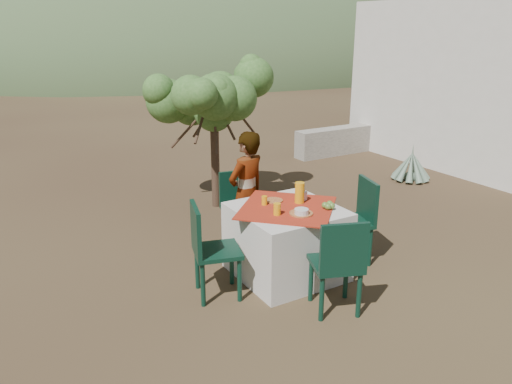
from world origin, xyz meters
TOP-DOWN VIEW (x-y plane):
  - ground at (0.00, 0.00)m, footprint 160.00×160.00m
  - table at (-0.59, -0.45)m, footprint 1.30×1.30m
  - chair_far at (-0.61, 0.59)m, footprint 0.47×0.47m
  - chair_near at (-0.63, -1.34)m, footprint 0.56×0.56m
  - chair_left at (-1.50, -0.45)m, footprint 0.54×0.54m
  - chair_right at (0.26, -0.57)m, footprint 0.54×0.54m
  - person at (-0.67, 0.27)m, footprint 0.60×0.49m
  - shrub_tree at (-0.24, 1.90)m, footprint 1.59×1.56m
  - agave at (3.17, 1.30)m, footprint 0.67×0.65m
  - guesthouse at (5.60, 1.80)m, footprint 3.20×4.20m
  - stone_wall at (3.60, 3.40)m, footprint 2.60×0.35m
  - hill_near_right at (12.00, 36.00)m, footprint 48.00×48.00m
  - hill_far_right at (28.00, 46.00)m, footprint 36.00×36.00m
  - plate_far at (-0.61, -0.22)m, footprint 0.20×0.20m
  - plate_near at (-0.58, -0.68)m, footprint 0.24×0.24m
  - glass_far at (-0.76, -0.27)m, footprint 0.06×0.06m
  - glass_near at (-0.80, -0.58)m, footprint 0.07×0.07m
  - juice_pitcher at (-0.40, -0.40)m, footprint 0.10×0.10m
  - bowl_plate at (-0.60, -0.71)m, footprint 0.17×0.17m
  - white_bowl at (-0.60, -0.71)m, footprint 0.14×0.14m
  - jar_left at (-0.32, -0.33)m, footprint 0.06×0.06m
  - jar_right at (-0.32, -0.26)m, footprint 0.06×0.06m
  - napkin_holder at (-0.32, -0.36)m, footprint 0.09×0.07m
  - fruit_cluster at (-0.25, -0.70)m, footprint 0.14×0.13m

SIDE VIEW (x-z plane):
  - ground at x=0.00m, z-range 0.00..0.00m
  - hill_near_right at x=12.00m, z-range -10.00..10.00m
  - hill_far_right at x=28.00m, z-range -7.00..7.00m
  - agave at x=3.17m, z-range -0.12..0.59m
  - stone_wall at x=3.60m, z-range 0.00..0.55m
  - table at x=-0.59m, z-range 0.00..0.76m
  - chair_far at x=-0.61m, z-range 0.05..0.91m
  - chair_near at x=-0.63m, z-range 0.05..0.99m
  - chair_right at x=0.26m, z-range 0.05..1.00m
  - chair_left at x=-1.50m, z-range 0.05..1.00m
  - person at x=-0.67m, z-range 0.00..1.44m
  - bowl_plate at x=-0.60m, z-range 0.76..0.77m
  - plate_far at x=-0.61m, z-range 0.76..0.78m
  - plate_near at x=-0.58m, z-range 0.76..0.78m
  - fruit_cluster at x=-0.25m, z-range 0.76..0.83m
  - white_bowl at x=-0.60m, z-range 0.77..0.83m
  - jar_right at x=-0.32m, z-range 0.76..0.85m
  - glass_far at x=-0.76m, z-range 0.76..0.86m
  - napkin_holder at x=-0.32m, z-range 0.76..0.86m
  - jar_left at x=-0.32m, z-range 0.76..0.86m
  - glass_near at x=-0.80m, z-range 0.76..0.88m
  - juice_pitcher at x=-0.40m, z-range 0.76..0.98m
  - shrub_tree at x=-0.24m, z-range 0.54..2.42m
  - guesthouse at x=5.60m, z-range 0.00..3.00m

